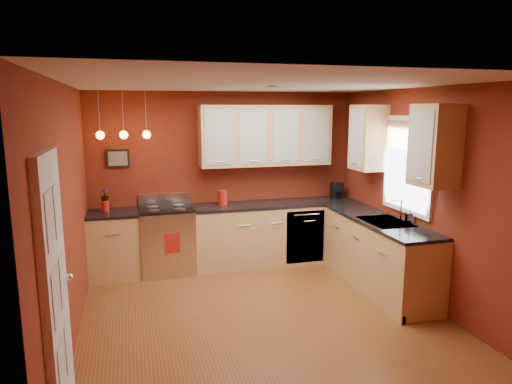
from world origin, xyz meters
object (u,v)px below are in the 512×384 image
object	(u,v)px
gas_range	(167,240)
coffee_maker	(337,191)
soap_pump	(410,215)
sink	(385,223)
red_canister	(223,197)

from	to	relation	value
gas_range	coffee_maker	bearing A→B (deg)	1.60
gas_range	soap_pump	distance (m)	3.36
sink	coffee_maker	size ratio (longest dim) A/B	2.80
sink	coffee_maker	world-z (taller)	sink
gas_range	soap_pump	world-z (taller)	soap_pump
red_canister	soap_pump	distance (m)	2.65
coffee_maker	soap_pump	size ratio (longest dim) A/B	1.22
gas_range	coffee_maker	world-z (taller)	coffee_maker
sink	soap_pump	bearing A→B (deg)	-31.23
sink	red_canister	world-z (taller)	sink
sink	gas_range	bearing A→B (deg)	150.22
gas_range	sink	xyz separation A→B (m)	(2.62, -1.50, 0.43)
red_canister	coffee_maker	bearing A→B (deg)	0.77
red_canister	gas_range	bearing A→B (deg)	-176.55
sink	red_canister	size ratio (longest dim) A/B	3.16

